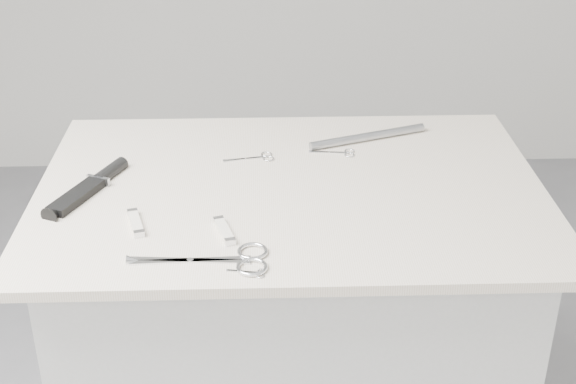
{
  "coord_description": "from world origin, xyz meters",
  "views": [
    {
      "loc": [
        -0.05,
        -1.4,
        1.65
      ],
      "look_at": [
        -0.01,
        -0.03,
        0.92
      ],
      "focal_mm": 50.0,
      "sensor_mm": 36.0,
      "label": 1
    }
  ],
  "objects_px": {
    "large_shears": "(230,260)",
    "embroidery_scissors_a": "(257,158)",
    "tiny_scissors": "(252,273)",
    "sheathed_knife": "(93,185)",
    "pocket_knife_a": "(224,231)",
    "pocket_knife_b": "(136,223)",
    "plinth": "(290,371)",
    "embroidery_scissors_b": "(340,153)",
    "metal_rail": "(368,137)"
  },
  "relations": [
    {
      "from": "plinth",
      "to": "pocket_knife_a",
      "type": "xyz_separation_m",
      "value": [
        -0.12,
        -0.18,
        0.48
      ]
    },
    {
      "from": "large_shears",
      "to": "pocket_knife_a",
      "type": "relative_size",
      "value": 2.54
    },
    {
      "from": "large_shears",
      "to": "embroidery_scissors_b",
      "type": "xyz_separation_m",
      "value": [
        0.22,
        0.42,
        -0.0
      ]
    },
    {
      "from": "plinth",
      "to": "embroidery_scissors_b",
      "type": "height_order",
      "value": "embroidery_scissors_b"
    },
    {
      "from": "tiny_scissors",
      "to": "sheathed_knife",
      "type": "bearing_deg",
      "value": 145.93
    },
    {
      "from": "metal_rail",
      "to": "pocket_knife_a",
      "type": "bearing_deg",
      "value": -127.83
    },
    {
      "from": "tiny_scissors",
      "to": "large_shears",
      "type": "bearing_deg",
      "value": 144.79
    },
    {
      "from": "plinth",
      "to": "tiny_scissors",
      "type": "bearing_deg",
      "value": -103.69
    },
    {
      "from": "plinth",
      "to": "embroidery_scissors_a",
      "type": "relative_size",
      "value": 8.35
    },
    {
      "from": "plinth",
      "to": "embroidery_scissors_b",
      "type": "relative_size",
      "value": 9.19
    },
    {
      "from": "sheathed_knife",
      "to": "pocket_knife_a",
      "type": "distance_m",
      "value": 0.32
    },
    {
      "from": "embroidery_scissors_a",
      "to": "pocket_knife_b",
      "type": "xyz_separation_m",
      "value": [
        -0.22,
        -0.27,
        0.0
      ]
    },
    {
      "from": "plinth",
      "to": "pocket_knife_a",
      "type": "distance_m",
      "value": 0.52
    },
    {
      "from": "plinth",
      "to": "sheathed_knife",
      "type": "height_order",
      "value": "sheathed_knife"
    },
    {
      "from": "plinth",
      "to": "pocket_knife_b",
      "type": "bearing_deg",
      "value": -152.95
    },
    {
      "from": "embroidery_scissors_a",
      "to": "embroidery_scissors_b",
      "type": "distance_m",
      "value": 0.18
    },
    {
      "from": "pocket_knife_a",
      "to": "sheathed_knife",
      "type": "bearing_deg",
      "value": 38.52
    },
    {
      "from": "plinth",
      "to": "embroidery_scissors_b",
      "type": "bearing_deg",
      "value": 53.16
    },
    {
      "from": "pocket_knife_b",
      "to": "plinth",
      "type": "bearing_deg",
      "value": -78.9
    },
    {
      "from": "pocket_knife_a",
      "to": "embroidery_scissors_a",
      "type": "bearing_deg",
      "value": -27.91
    },
    {
      "from": "embroidery_scissors_b",
      "to": "pocket_knife_b",
      "type": "distance_m",
      "value": 0.49
    },
    {
      "from": "large_shears",
      "to": "embroidery_scissors_a",
      "type": "xyz_separation_m",
      "value": [
        0.05,
        0.4,
        -0.0
      ]
    },
    {
      "from": "large_shears",
      "to": "pocket_knife_b",
      "type": "relative_size",
      "value": 2.47
    },
    {
      "from": "embroidery_scissors_b",
      "to": "sheathed_knife",
      "type": "bearing_deg",
      "value": -157.56
    },
    {
      "from": "tiny_scissors",
      "to": "embroidery_scissors_a",
      "type": "bearing_deg",
      "value": 99.36
    },
    {
      "from": "embroidery_scissors_b",
      "to": "large_shears",
      "type": "bearing_deg",
      "value": -111.75
    },
    {
      "from": "embroidery_scissors_b",
      "to": "sheathed_knife",
      "type": "height_order",
      "value": "sheathed_knife"
    },
    {
      "from": "sheathed_knife",
      "to": "pocket_knife_a",
      "type": "bearing_deg",
      "value": -99.75
    },
    {
      "from": "tiny_scissors",
      "to": "metal_rail",
      "type": "height_order",
      "value": "metal_rail"
    },
    {
      "from": "metal_rail",
      "to": "sheathed_knife",
      "type": "bearing_deg",
      "value": -159.7
    },
    {
      "from": "large_shears",
      "to": "metal_rail",
      "type": "xyz_separation_m",
      "value": [
        0.29,
        0.48,
        0.01
      ]
    },
    {
      "from": "plinth",
      "to": "large_shears",
      "type": "distance_m",
      "value": 0.56
    },
    {
      "from": "embroidery_scissors_a",
      "to": "embroidery_scissors_b",
      "type": "relative_size",
      "value": 1.1
    },
    {
      "from": "sheathed_knife",
      "to": "embroidery_scissors_a",
      "type": "bearing_deg",
      "value": -44.04
    },
    {
      "from": "pocket_knife_a",
      "to": "pocket_knife_b",
      "type": "height_order",
      "value": "same"
    },
    {
      "from": "pocket_knife_b",
      "to": "metal_rail",
      "type": "bearing_deg",
      "value": -68.31
    },
    {
      "from": "embroidery_scissors_a",
      "to": "metal_rail",
      "type": "distance_m",
      "value": 0.26
    },
    {
      "from": "tiny_scissors",
      "to": "sheathed_knife",
      "type": "height_order",
      "value": "sheathed_knife"
    },
    {
      "from": "embroidery_scissors_a",
      "to": "sheathed_knife",
      "type": "height_order",
      "value": "sheathed_knife"
    },
    {
      "from": "large_shears",
      "to": "metal_rail",
      "type": "height_order",
      "value": "metal_rail"
    },
    {
      "from": "sheathed_knife",
      "to": "pocket_knife_b",
      "type": "xyz_separation_m",
      "value": [
        0.1,
        -0.15,
        -0.0
      ]
    },
    {
      "from": "large_shears",
      "to": "embroidery_scissors_b",
      "type": "relative_size",
      "value": 2.38
    },
    {
      "from": "embroidery_scissors_a",
      "to": "embroidery_scissors_b",
      "type": "height_order",
      "value": "same"
    },
    {
      "from": "plinth",
      "to": "pocket_knife_b",
      "type": "distance_m",
      "value": 0.57
    },
    {
      "from": "plinth",
      "to": "pocket_knife_b",
      "type": "relative_size",
      "value": 9.56
    },
    {
      "from": "large_shears",
      "to": "embroidery_scissors_a",
      "type": "height_order",
      "value": "large_shears"
    },
    {
      "from": "large_shears",
      "to": "tiny_scissors",
      "type": "distance_m",
      "value": 0.05
    },
    {
      "from": "plinth",
      "to": "embroidery_scissors_a",
      "type": "height_order",
      "value": "embroidery_scissors_a"
    },
    {
      "from": "large_shears",
      "to": "pocket_knife_a",
      "type": "bearing_deg",
      "value": 99.35
    },
    {
      "from": "large_shears",
      "to": "metal_rail",
      "type": "distance_m",
      "value": 0.56
    }
  ]
}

